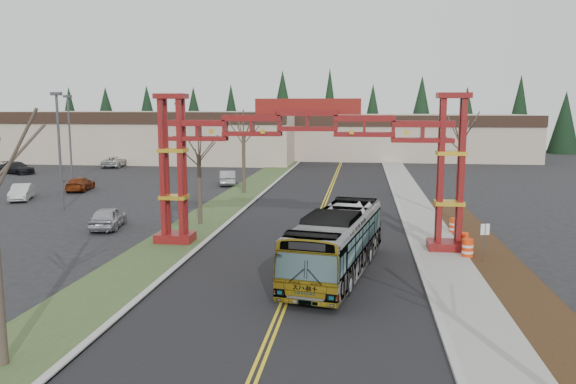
% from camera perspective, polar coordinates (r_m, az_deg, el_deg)
% --- Properties ---
extents(road, '(12.00, 110.00, 0.02)m').
position_cam_1_polar(road, '(39.85, 2.93, -3.15)').
color(road, black).
rests_on(road, ground).
extents(lane_line_left, '(0.12, 100.00, 0.01)m').
position_cam_1_polar(lane_line_left, '(39.86, 2.76, -3.12)').
color(lane_line_left, yellow).
rests_on(lane_line_left, road).
extents(lane_line_right, '(0.12, 100.00, 0.01)m').
position_cam_1_polar(lane_line_right, '(39.84, 3.10, -3.13)').
color(lane_line_right, yellow).
rests_on(lane_line_right, road).
extents(curb_right, '(0.30, 110.00, 0.15)m').
position_cam_1_polar(curb_right, '(39.83, 11.80, -3.23)').
color(curb_right, '#A9A9A4').
rests_on(curb_right, ground).
extents(sidewalk_right, '(2.60, 110.00, 0.14)m').
position_cam_1_polar(sidewalk_right, '(39.97, 13.87, -3.26)').
color(sidewalk_right, gray).
rests_on(sidewalk_right, ground).
extents(landscape_strip, '(2.60, 50.00, 0.12)m').
position_cam_1_polar(landscape_strip, '(26.18, 23.23, -10.00)').
color(landscape_strip, black).
rests_on(landscape_strip, ground).
extents(grass_median, '(4.00, 110.00, 0.08)m').
position_cam_1_polar(grass_median, '(41.25, -8.23, -2.78)').
color(grass_median, '#324A25').
rests_on(grass_median, ground).
extents(curb_left, '(0.30, 110.00, 0.15)m').
position_cam_1_polar(curb_left, '(40.78, -5.72, -2.81)').
color(curb_left, '#A9A9A4').
rests_on(curb_left, ground).
extents(gateway_arch, '(18.20, 1.60, 8.90)m').
position_cam_1_polar(gateway_arch, '(32.12, 1.99, 4.80)').
color(gateway_arch, '#5D0C12').
rests_on(gateway_arch, ground).
extents(retail_building_west, '(46.00, 22.30, 7.50)m').
position_cam_1_polar(retail_building_west, '(92.12, -13.58, 5.63)').
color(retail_building_west, '#BEAA91').
rests_on(retail_building_west, ground).
extents(retail_building_east, '(38.00, 20.30, 7.00)m').
position_cam_1_polar(retail_building_east, '(94.22, 11.80, 5.59)').
color(retail_building_east, '#BEAA91').
rests_on(retail_building_east, ground).
extents(conifer_treeline, '(116.10, 5.60, 13.00)m').
position_cam_1_polar(conifer_treeline, '(105.95, 6.07, 7.64)').
color(conifer_treeline, black).
rests_on(conifer_treeline, ground).
extents(transit_bus, '(4.64, 11.67, 3.17)m').
position_cam_1_polar(transit_bus, '(27.57, 4.99, -5.11)').
color(transit_bus, '#B7B9BF').
rests_on(transit_bus, ground).
extents(silver_sedan, '(1.66, 4.52, 1.48)m').
position_cam_1_polar(silver_sedan, '(38.51, 6.92, -2.50)').
color(silver_sedan, '#A5A8AD').
rests_on(silver_sedan, ground).
extents(parked_car_near_a, '(2.54, 4.61, 1.49)m').
position_cam_1_polar(parked_car_near_a, '(39.80, -17.82, -2.49)').
color(parked_car_near_a, '#AAABB2').
rests_on(parked_car_near_a, ground).
extents(parked_car_near_b, '(2.98, 4.53, 1.41)m').
position_cam_1_polar(parked_car_near_b, '(54.85, -25.45, -0.01)').
color(parked_car_near_b, silver).
rests_on(parked_car_near_b, ground).
extents(parked_car_mid_a, '(2.69, 4.89, 1.34)m').
position_cam_1_polar(parked_car_mid_a, '(58.83, -20.37, 0.78)').
color(parked_car_mid_a, maroon).
rests_on(parked_car_mid_a, ground).
extents(parked_car_far_a, '(2.68, 4.84, 1.51)m').
position_cam_1_polar(parked_car_far_a, '(59.70, -6.17, 1.45)').
color(parked_car_far_a, '#A7A9AF').
rests_on(parked_car_far_a, ground).
extents(parked_car_far_b, '(3.27, 5.63, 1.48)m').
position_cam_1_polar(parked_car_far_b, '(80.75, -17.24, 2.95)').
color(parked_car_far_b, silver).
rests_on(parked_car_far_b, ground).
extents(parked_car_far_c, '(5.51, 3.94, 1.48)m').
position_cam_1_polar(parked_car_far_c, '(76.99, -25.83, 2.23)').
color(parked_car_far_c, black).
rests_on(parked_car_far_c, ground).
extents(bare_tree_median_mid, '(2.96, 2.96, 6.77)m').
position_cam_1_polar(bare_tree_median_mid, '(38.99, -9.04, 3.60)').
color(bare_tree_median_mid, '#382D26').
rests_on(bare_tree_median_mid, ground).
extents(bare_tree_median_far, '(3.36, 3.36, 7.93)m').
position_cam_1_polar(bare_tree_median_far, '(53.09, -4.55, 5.93)').
color(bare_tree_median_far, '#382D26').
rests_on(bare_tree_median_far, ground).
extents(bare_tree_right_far, '(3.05, 3.05, 8.02)m').
position_cam_1_polar(bare_tree_right_far, '(41.01, 17.29, 5.20)').
color(bare_tree_right_far, '#382D26').
rests_on(bare_tree_right_far, ground).
extents(light_pole_near, '(0.81, 0.40, 9.28)m').
position_cam_1_polar(light_pole_near, '(47.71, -22.23, 4.66)').
color(light_pole_near, '#3F3F44').
rests_on(light_pole_near, ground).
extents(light_pole_mid, '(0.82, 0.41, 9.40)m').
position_cam_1_polar(light_pole_mid, '(63.94, -21.30, 5.60)').
color(light_pole_mid, '#3F3F44').
rests_on(light_pole_mid, ground).
extents(light_pole_far, '(0.76, 0.38, 8.73)m').
position_cam_1_polar(light_pole_far, '(78.25, -11.09, 6.17)').
color(light_pole_far, '#3F3F44').
rests_on(light_pole_far, ground).
extents(street_sign, '(0.48, 0.17, 2.13)m').
position_cam_1_polar(street_sign, '(30.95, 19.36, -4.16)').
color(street_sign, '#3F3F44').
rests_on(street_sign, ground).
extents(barrel_south, '(0.60, 0.60, 1.12)m').
position_cam_1_polar(barrel_south, '(31.86, 17.78, -5.52)').
color(barrel_south, '#FA3D0D').
rests_on(barrel_south, ground).
extents(barrel_mid, '(0.57, 0.57, 1.05)m').
position_cam_1_polar(barrel_mid, '(33.59, 17.41, -4.85)').
color(barrel_mid, '#FA3D0D').
rests_on(barrel_mid, ground).
extents(barrel_north, '(0.57, 0.57, 1.05)m').
position_cam_1_polar(barrel_north, '(37.71, 16.49, -3.36)').
color(barrel_north, '#FA3D0D').
rests_on(barrel_north, ground).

